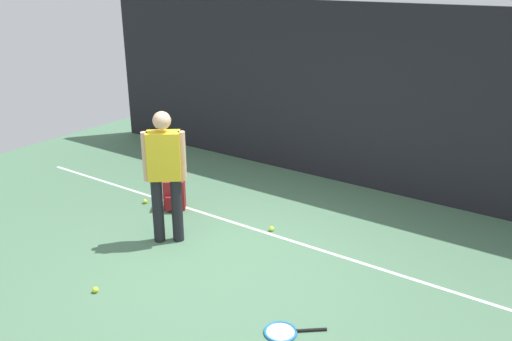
{
  "coord_description": "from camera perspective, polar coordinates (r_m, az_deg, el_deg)",
  "views": [
    {
      "loc": [
        3.43,
        -4.54,
        3.26
      ],
      "look_at": [
        0.0,
        0.4,
        1.0
      ],
      "focal_mm": 37.54,
      "sensor_mm": 36.0,
      "label": 1
    }
  ],
  "objects": [
    {
      "name": "tennis_player",
      "position": [
        6.63,
        -9.68,
        0.08
      ],
      "size": [
        0.45,
        0.42,
        1.7
      ],
      "rotation": [
        0.0,
        0.0,
        -2.47
      ],
      "color": "black",
      "rests_on": "ground"
    },
    {
      "name": "tennis_racket",
      "position": [
        5.36,
        2.95,
        -16.77
      ],
      "size": [
        0.58,
        0.53,
        0.03
      ],
      "rotation": [
        0.0,
        0.0,
        3.84
      ],
      "color": "black",
      "rests_on": "ground"
    },
    {
      "name": "tennis_ball_mid_court",
      "position": [
        7.15,
        1.68,
        -6.21
      ],
      "size": [
        0.07,
        0.07,
        0.07
      ],
      "primitive_type": "sphere",
      "color": "#CCE033",
      "rests_on": "ground"
    },
    {
      "name": "tennis_ball_near_player",
      "position": [
        8.13,
        -11.74,
        -3.24
      ],
      "size": [
        0.07,
        0.07,
        0.07
      ],
      "primitive_type": "sphere",
      "color": "#CCE033",
      "rests_on": "ground"
    },
    {
      "name": "court_line",
      "position": [
        7.08,
        1.55,
        -6.79
      ],
      "size": [
        9.0,
        0.05,
        0.0
      ],
      "primitive_type": "cube",
      "color": "white",
      "rests_on": "ground"
    },
    {
      "name": "tennis_ball_by_fence",
      "position": [
        6.14,
        -16.74,
        -12.07
      ],
      "size": [
        0.07,
        0.07,
        0.07
      ],
      "primitive_type": "sphere",
      "color": "#CCE033",
      "rests_on": "ground"
    },
    {
      "name": "back_fence",
      "position": [
        8.48,
        10.16,
        7.73
      ],
      "size": [
        10.0,
        0.1,
        2.83
      ],
      "primitive_type": "cube",
      "color": "black",
      "rests_on": "ground"
    },
    {
      "name": "backpack",
      "position": [
        7.81,
        -8.69,
        -2.63
      ],
      "size": [
        0.37,
        0.38,
        0.44
      ],
      "rotation": [
        0.0,
        0.0,
        0.62
      ],
      "color": "maroon",
      "rests_on": "ground"
    },
    {
      "name": "ground_plane",
      "position": [
        6.55,
        -2.02,
        -9.23
      ],
      "size": [
        12.0,
        12.0,
        0.0
      ],
      "primitive_type": "plane",
      "color": "#4C7556"
    }
  ]
}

